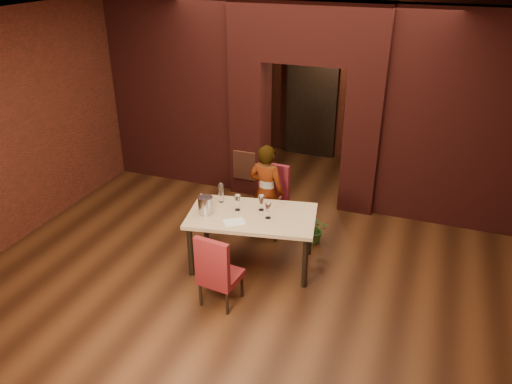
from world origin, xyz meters
The scene contains 23 objects.
floor centered at (0.00, 0.00, 0.00)m, with size 8.00×8.00×0.00m, color #412110.
ceiling centered at (0.00, 0.00, 3.20)m, with size 7.00×8.00×0.04m, color silver.
wall_back centered at (0.00, 4.00, 1.60)m, with size 7.00×0.04×3.20m, color maroon.
wall_left centered at (-3.50, 0.00, 1.60)m, with size 0.04×8.00×3.20m, color maroon.
pillar_left centered at (-0.95, 2.00, 1.15)m, with size 0.55×0.55×2.30m, color maroon.
pillar_right centered at (0.95, 2.00, 1.15)m, with size 0.55×0.55×2.30m, color maroon.
lintel centered at (0.00, 2.00, 2.75)m, with size 2.45×0.55×0.90m, color maroon.
wing_wall_left centered at (-2.36, 2.00, 1.60)m, with size 2.27×0.35×3.20m, color maroon.
wing_wall_right centered at (2.36, 2.00, 1.60)m, with size 2.27×0.35×3.20m, color maroon.
vent_panel centered at (-0.95, 1.71, 0.55)m, with size 0.40×0.03×0.50m, color #A04D2E.
rear_door centered at (-0.40, 3.94, 1.05)m, with size 0.90×0.08×2.10m, color black.
rear_door_frame centered at (-0.40, 3.90, 1.05)m, with size 1.02×0.04×2.22m, color black.
dining_table centered at (-0.07, -0.21, 0.38)m, with size 1.64×0.92×0.77m, color tan.
chair_far centered at (-0.14, 0.66, 0.52)m, with size 0.47×0.47×1.04m, color maroon.
chair_near centered at (-0.13, -1.08, 0.48)m, with size 0.44×0.44×0.96m, color maroon.
person_seated centered at (-0.15, 0.58, 0.72)m, with size 0.52×0.34×1.44m, color beige.
wine_glass_a centered at (-0.29, -0.17, 0.88)m, with size 0.09×0.09×0.21m, color white, non-canonical shape.
wine_glass_b centered at (0.01, -0.06, 0.88)m, with size 0.09×0.09×0.21m, color silver, non-canonical shape.
wine_glass_c centered at (0.16, -0.23, 0.88)m, with size 0.09×0.09×0.21m, color white, non-canonical shape.
tasting_sheet centered at (-0.20, -0.48, 0.77)m, with size 0.26×0.19×0.00m, color silver.
wine_bucket centered at (-0.64, -0.40, 0.89)m, with size 0.20×0.20×0.24m, color #B9B9C0.
water_bottle centered at (-0.58, -0.03, 0.91)m, with size 0.07×0.07×0.29m, color white.
potted_plant centered at (0.59, 0.64, 0.21)m, with size 0.38×0.33×0.42m, color #336024.
Camera 1 is at (1.99, -5.49, 3.91)m, focal length 35.00 mm.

